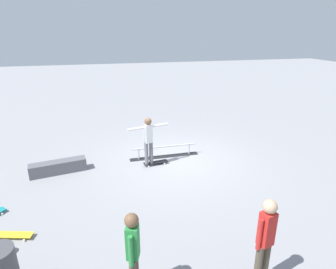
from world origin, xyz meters
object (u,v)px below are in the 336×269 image
(grind_rail, at_px, (164,152))
(bystander_red_shirt, at_px, (265,239))
(loose_skateboard_yellow, at_px, (14,235))
(skater_main, at_px, (148,139))
(skateboard_main, at_px, (156,162))
(bystander_green_shirt, at_px, (133,252))
(skate_ledge, at_px, (58,167))

(grind_rail, relative_size, bystander_red_shirt, 1.43)
(loose_skateboard_yellow, bearing_deg, skater_main, 53.30)
(skateboard_main, distance_m, loose_skateboard_yellow, 4.53)
(skater_main, height_order, bystander_green_shirt, skater_main)
(skate_ledge, relative_size, skateboard_main, 2.02)
(skater_main, distance_m, skateboard_main, 0.90)
(bystander_red_shirt, bearing_deg, skateboard_main, 83.65)
(bystander_red_shirt, bearing_deg, grind_rail, 78.50)
(skate_ledge, distance_m, skateboard_main, 3.02)
(bystander_green_shirt, bearing_deg, grind_rail, 0.74)
(skateboard_main, height_order, bystander_red_shirt, bystander_red_shirt)
(bystander_red_shirt, distance_m, loose_skateboard_yellow, 5.07)
(skateboard_main, bearing_deg, skater_main, 4.17)
(grind_rail, xyz_separation_m, skater_main, (0.65, 0.57, 0.77))
(skateboard_main, relative_size, bystander_red_shirt, 0.49)
(bystander_red_shirt, height_order, loose_skateboard_yellow, bystander_red_shirt)
(loose_skateboard_yellow, bearing_deg, bystander_green_shirt, -25.72)
(skate_ledge, xyz_separation_m, bystander_green_shirt, (-1.67, 4.88, 0.71))
(grind_rail, bearing_deg, skate_ledge, 5.58)
(grind_rail, relative_size, bystander_green_shirt, 1.50)
(skate_ledge, bearing_deg, skateboard_main, 176.76)
(skateboard_main, bearing_deg, bystander_red_shirt, 91.88)
(grind_rail, bearing_deg, skateboard_main, 50.93)
(grind_rail, relative_size, skater_main, 1.48)
(skater_main, bearing_deg, loose_skateboard_yellow, 25.15)
(skate_ledge, height_order, bystander_red_shirt, bystander_red_shirt)
(skater_main, xyz_separation_m, loose_skateboard_yellow, (3.41, 2.64, -0.87))
(grind_rail, height_order, skateboard_main, grind_rail)
(skate_ledge, bearing_deg, grind_rail, -174.11)
(grind_rail, distance_m, bystander_green_shirt, 5.57)
(bystander_green_shirt, bearing_deg, loose_skateboard_yellow, 68.07)
(skater_main, bearing_deg, skate_ledge, -17.03)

